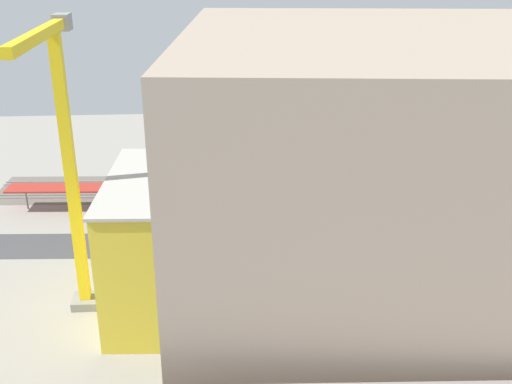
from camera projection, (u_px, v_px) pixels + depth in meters
name	position (u px, v px, depth m)	size (l,w,h in m)	color
ground_plane	(240.00, 230.00, 109.28)	(152.54, 152.54, 0.00)	gray
rail_bed	(236.00, 189.00, 126.51)	(95.34, 14.98, 0.01)	#665E54
street_asphalt	(242.00, 245.00, 104.12)	(95.34, 9.00, 0.01)	#424244
track_rails	(236.00, 188.00, 126.44)	(95.23, 13.16, 0.12)	#9E9EA8
platform_canopy_near	(184.00, 187.00, 116.18)	(65.48, 7.58, 4.41)	#A82D23
platform_canopy_far	(286.00, 171.00, 124.07)	(64.04, 8.26, 4.50)	#A82D23
locomotive	(337.00, 172.00, 130.29)	(14.47, 3.21, 4.89)	black
passenger_coach	(459.00, 162.00, 131.21)	(19.39, 3.93, 6.30)	black
freight_coach_far	(179.00, 183.00, 121.49)	(19.99, 3.80, 5.67)	black
parked_car_0	(363.00, 246.00, 102.10)	(4.65, 2.04, 1.75)	black
parked_car_1	(312.00, 248.00, 101.51)	(4.48, 1.82, 1.72)	black
parked_car_2	(268.00, 250.00, 100.91)	(4.66, 2.15, 1.71)	black
parked_car_3	(214.00, 252.00, 100.26)	(4.14, 2.06, 1.55)	black
parked_car_4	(167.00, 252.00, 100.04)	(4.59, 2.12, 1.63)	black
parked_car_5	(115.00, 255.00, 99.32)	(4.39, 2.12, 1.57)	black
construction_building	(224.00, 244.00, 84.81)	(29.73, 23.75, 18.16)	yellow
construction_roof_slab	(222.00, 180.00, 81.23)	(30.33, 24.35, 0.40)	#B7B2A8
tower_crane	(66.00, 158.00, 77.62)	(3.60, 22.67, 38.85)	gray
box_truck_0	(243.00, 234.00, 104.01)	(8.81, 2.93, 3.21)	black
box_truck_1	(286.00, 230.00, 105.56)	(9.09, 2.92, 3.15)	black
street_tree_0	(213.00, 205.00, 105.82)	(5.82, 5.82, 8.25)	brown
street_tree_1	(161.00, 204.00, 106.55)	(4.07, 4.07, 7.28)	brown
street_tree_2	(296.00, 201.00, 107.17)	(5.52, 5.52, 8.22)	brown
street_tree_3	(235.00, 205.00, 107.65)	(4.59, 4.59, 7.03)	brown
street_tree_4	(320.00, 206.00, 107.03)	(5.79, 5.79, 7.58)	brown
street_tree_5	(303.00, 208.00, 106.76)	(5.06, 5.06, 7.14)	brown
traffic_light	(249.00, 209.00, 106.96)	(0.50, 0.36, 6.47)	#333333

